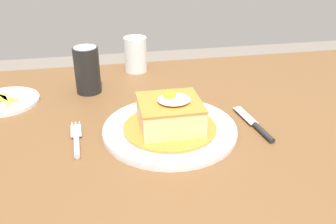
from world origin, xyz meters
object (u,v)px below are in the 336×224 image
Objects in this scene: knife at (258,127)px; drinking_glass at (136,57)px; main_plate at (170,129)px; fork at (76,141)px; side_plate_fries at (4,101)px; soda_can at (87,70)px.

knife is 1.58× the size of drinking_glass.
knife is at bearing -7.21° from main_plate.
side_plate_fries is at bearing 128.19° from fork.
soda_can reaches higher than drinking_glass.
main_plate is at bearing 2.04° from fork.
fork is 0.44m from drinking_glass.
main_plate is 1.74× the size of knife.
knife is (0.19, -0.02, -0.00)m from main_plate.
drinking_glass is at bearing 93.83° from main_plate.
fork and knife have the same top height.
side_plate_fries is (-0.38, 0.23, -0.00)m from main_plate.
fork is 0.85× the size of knife.
side_plate_fries is at bearing -171.59° from soda_can.
main_plate is 1.69× the size of side_plate_fries.
side_plate_fries is (-0.35, -0.17, -0.04)m from drinking_glass.
main_plate is 0.40m from drinking_glass.
soda_can reaches higher than main_plate.
soda_can is (-0.36, 0.28, 0.06)m from knife.
drinking_glass is (-0.22, 0.42, 0.04)m from knife.
drinking_glass is at bearing 67.07° from fork.
knife is 0.98× the size of side_plate_fries.
drinking_glass is at bearing 43.61° from soda_can.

